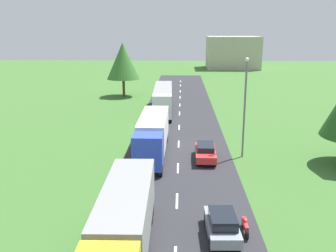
{
  "coord_description": "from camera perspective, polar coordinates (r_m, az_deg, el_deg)",
  "views": [
    {
      "loc": [
        0.25,
        -2.07,
        11.79
      ],
      "look_at": [
        -1.14,
        36.66,
        1.74
      ],
      "focal_mm": 40.64,
      "sensor_mm": 36.0,
      "label": 1
    }
  ],
  "objects": [
    {
      "name": "motorcycle_courier",
      "position": [
        23.47,
        11.49,
        -14.41
      ],
      "size": [
        0.28,
        1.94,
        0.91
      ],
      "color": "black",
      "rests_on": "road"
    },
    {
      "name": "distant_building",
      "position": [
        116.41,
        9.66,
        10.82
      ],
      "size": [
        15.04,
        12.85,
        9.31
      ],
      "primitive_type": "cube",
      "color": "#B2A899",
      "rests_on": "ground"
    },
    {
      "name": "lamppost_second",
      "position": [
        35.31,
        11.45,
        3.34
      ],
      "size": [
        0.36,
        0.36,
        9.24
      ],
      "color": "slate",
      "rests_on": "ground"
    },
    {
      "name": "car_second",
      "position": [
        22.74,
        8.11,
        -14.39
      ],
      "size": [
        1.88,
        4.05,
        1.51
      ],
      "color": "#8C939E",
      "rests_on": "road"
    },
    {
      "name": "truck_third",
      "position": [
        54.46,
        -0.75,
        4.28
      ],
      "size": [
        2.89,
        14.47,
        3.49
      ],
      "color": "white",
      "rests_on": "road"
    },
    {
      "name": "truck_lead",
      "position": [
        19.78,
        -6.75,
        -14.81
      ],
      "size": [
        2.7,
        12.18,
        3.56
      ],
      "color": "yellow",
      "rests_on": "road"
    },
    {
      "name": "car_third",
      "position": [
        34.93,
        5.64,
        -3.85
      ],
      "size": [
        1.89,
        4.56,
        1.41
      ],
      "color": "red",
      "rests_on": "road"
    },
    {
      "name": "road",
      "position": [
        29.06,
        1.41,
        -9.34
      ],
      "size": [
        10.0,
        140.0,
        0.06
      ],
      "primitive_type": "cube",
      "color": "#2B2B30",
      "rests_on": "ground"
    },
    {
      "name": "truck_second",
      "position": [
        35.88,
        -2.31,
        -1.14
      ],
      "size": [
        2.54,
        11.91,
        3.53
      ],
      "color": "blue",
      "rests_on": "road"
    },
    {
      "name": "tree_birch",
      "position": [
        67.29,
        -6.77,
        9.67
      ],
      "size": [
        5.7,
        5.7,
        9.34
      ],
      "color": "#513823",
      "rests_on": "ground"
    },
    {
      "name": "lane_marking_centre",
      "position": [
        27.15,
        1.35,
        -11.05
      ],
      "size": [
        0.16,
        124.39,
        0.01
      ],
      "color": "white",
      "rests_on": "road"
    }
  ]
}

